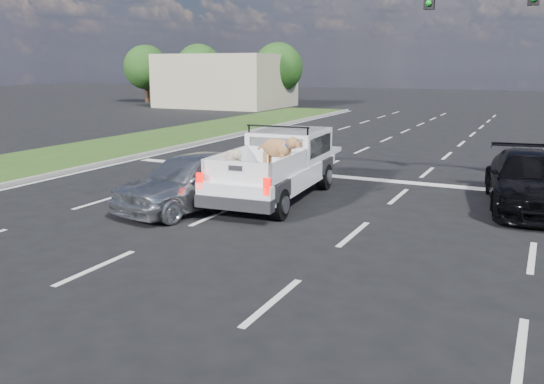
# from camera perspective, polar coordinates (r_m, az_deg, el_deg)

# --- Properties ---
(ground) EXTENTS (160.00, 160.00, 0.00)m
(ground) POSITION_cam_1_polar(r_m,az_deg,el_deg) (9.78, -9.35, -8.94)
(ground) COLOR black
(ground) RESTS_ON ground
(road_markings) EXTENTS (17.75, 60.00, 0.01)m
(road_markings) POSITION_cam_1_polar(r_m,az_deg,el_deg) (15.35, 4.80, -0.87)
(road_markings) COLOR silver
(road_markings) RESTS_ON ground
(grass_median_left) EXTENTS (5.00, 60.00, 0.10)m
(grass_median_left) POSITION_cam_1_polar(r_m,az_deg,el_deg) (21.78, -25.34, 2.06)
(grass_median_left) COLOR #264715
(grass_median_left) RESTS_ON ground
(curb_left) EXTENTS (0.15, 60.00, 0.14)m
(curb_left) POSITION_cam_1_polar(r_m,az_deg,el_deg) (19.95, -20.89, 1.64)
(curb_left) COLOR gray
(curb_left) RESTS_ON ground
(building_left) EXTENTS (10.00, 8.00, 4.40)m
(building_left) POSITION_cam_1_polar(r_m,az_deg,el_deg) (50.26, -4.57, 10.94)
(building_left) COLOR tan
(building_left) RESTS_ON ground
(tree_far_a) EXTENTS (4.20, 4.20, 5.40)m
(tree_far_a) POSITION_cam_1_polar(r_m,az_deg,el_deg) (57.52, -12.39, 11.97)
(tree_far_a) COLOR #332114
(tree_far_a) RESTS_ON ground
(tree_far_b) EXTENTS (4.20, 4.20, 5.40)m
(tree_far_b) POSITION_cam_1_polar(r_m,az_deg,el_deg) (54.04, -7.25, 12.14)
(tree_far_b) COLOR #332114
(tree_far_b) RESTS_ON ground
(tree_far_c) EXTENTS (4.20, 4.20, 5.40)m
(tree_far_c) POSITION_cam_1_polar(r_m,az_deg,el_deg) (50.15, 0.63, 12.21)
(tree_far_c) COLOR #332114
(tree_far_c) RESTS_ON ground
(pickup_truck) EXTENTS (2.29, 5.37, 1.97)m
(pickup_truck) POSITION_cam_1_polar(r_m,az_deg,el_deg) (15.47, 0.58, 2.71)
(pickup_truck) COLOR black
(pickup_truck) RESTS_ON ground
(silver_sedan) EXTENTS (2.60, 4.51, 1.44)m
(silver_sedan) POSITION_cam_1_polar(r_m,az_deg,el_deg) (14.52, -7.99, 1.17)
(silver_sedan) COLOR #AFB2B6
(silver_sedan) RESTS_ON ground
(black_coupe) EXTENTS (2.66, 5.06, 1.40)m
(black_coupe) POSITION_cam_1_polar(r_m,az_deg,el_deg) (15.78, 24.18, 1.01)
(black_coupe) COLOR black
(black_coupe) RESTS_ON ground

